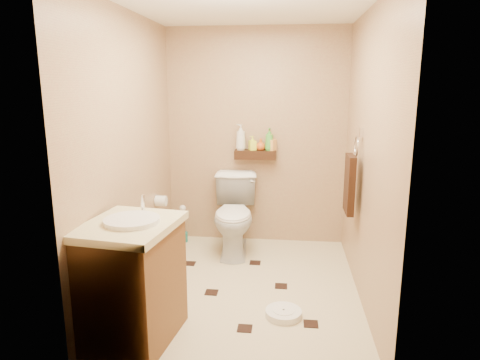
# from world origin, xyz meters

# --- Properties ---
(ground) EXTENTS (2.50, 2.50, 0.00)m
(ground) POSITION_xyz_m (0.00, 0.00, 0.00)
(ground) COLOR beige
(ground) RESTS_ON ground
(wall_back) EXTENTS (2.00, 0.04, 2.40)m
(wall_back) POSITION_xyz_m (0.00, 1.25, 1.20)
(wall_back) COLOR tan
(wall_back) RESTS_ON ground
(wall_front) EXTENTS (2.00, 0.04, 2.40)m
(wall_front) POSITION_xyz_m (0.00, -1.25, 1.20)
(wall_front) COLOR tan
(wall_front) RESTS_ON ground
(wall_left) EXTENTS (0.04, 2.50, 2.40)m
(wall_left) POSITION_xyz_m (-1.00, 0.00, 1.20)
(wall_left) COLOR tan
(wall_left) RESTS_ON ground
(wall_right) EXTENTS (0.04, 2.50, 2.40)m
(wall_right) POSITION_xyz_m (1.00, 0.00, 1.20)
(wall_right) COLOR tan
(wall_right) RESTS_ON ground
(ceiling) EXTENTS (2.00, 2.50, 0.02)m
(ceiling) POSITION_xyz_m (0.00, 0.00, 2.40)
(ceiling) COLOR white
(ceiling) RESTS_ON wall_back
(wall_shelf) EXTENTS (0.46, 0.14, 0.10)m
(wall_shelf) POSITION_xyz_m (0.00, 1.17, 1.02)
(wall_shelf) COLOR #361A0E
(wall_shelf) RESTS_ON wall_back
(floor_accents) EXTENTS (1.28, 1.32, 0.01)m
(floor_accents) POSITION_xyz_m (0.02, -0.05, 0.00)
(floor_accents) COLOR black
(floor_accents) RESTS_ON ground
(toilet) EXTENTS (0.53, 0.85, 0.83)m
(toilet) POSITION_xyz_m (-0.19, 0.83, 0.42)
(toilet) COLOR white
(toilet) RESTS_ON ground
(vanity) EXTENTS (0.68, 0.78, 1.00)m
(vanity) POSITION_xyz_m (-0.70, -0.86, 0.45)
(vanity) COLOR brown
(vanity) RESTS_ON ground
(bathroom_scale) EXTENTS (0.29, 0.29, 0.06)m
(bathroom_scale) POSITION_xyz_m (0.36, -0.45, 0.03)
(bathroom_scale) COLOR white
(bathroom_scale) RESTS_ON ground
(toilet_brush) EXTENTS (0.10, 0.10, 0.44)m
(toilet_brush) POSITION_xyz_m (-0.82, 1.07, 0.15)
(toilet_brush) COLOR #1B6F65
(toilet_brush) RESTS_ON ground
(towel_ring) EXTENTS (0.12, 0.30, 0.76)m
(towel_ring) POSITION_xyz_m (0.91, 0.25, 0.95)
(towel_ring) COLOR silver
(towel_ring) RESTS_ON wall_right
(toilet_paper) EXTENTS (0.12, 0.11, 0.12)m
(toilet_paper) POSITION_xyz_m (-0.94, 0.65, 0.60)
(toilet_paper) COLOR white
(toilet_paper) RESTS_ON wall_left
(bottle_a) EXTENTS (0.14, 0.14, 0.29)m
(bottle_a) POSITION_xyz_m (-0.16, 1.17, 1.21)
(bottle_a) COLOR silver
(bottle_a) RESTS_ON wall_shelf
(bottle_b) EXTENTS (0.10, 0.09, 0.16)m
(bottle_b) POSITION_xyz_m (-0.03, 1.17, 1.15)
(bottle_b) COLOR #E3F333
(bottle_b) RESTS_ON wall_shelf
(bottle_c) EXTENTS (0.13, 0.13, 0.13)m
(bottle_c) POSITION_xyz_m (0.06, 1.17, 1.14)
(bottle_c) COLOR #C55217
(bottle_c) RESTS_ON wall_shelf
(bottle_d) EXTENTS (0.11, 0.11, 0.25)m
(bottle_d) POSITION_xyz_m (0.15, 1.17, 1.19)
(bottle_d) COLOR green
(bottle_d) RESTS_ON wall_shelf
(bottle_e) EXTENTS (0.11, 0.11, 0.18)m
(bottle_e) POSITION_xyz_m (0.18, 1.17, 1.16)
(bottle_e) COLOR #E6A14C
(bottle_e) RESTS_ON wall_shelf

